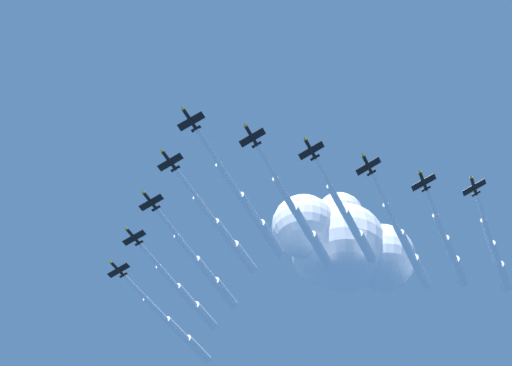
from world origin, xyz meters
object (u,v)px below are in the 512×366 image
(jet_port_mid, at_px, (352,225))
(jet_tail_end, at_px, (496,256))
(jet_lead, at_px, (252,213))
(jet_starboard_outer, at_px, (188,298))
(jet_port_outer, at_px, (408,249))
(jet_trail_starboard, at_px, (179,331))
(jet_port_inner, at_px, (304,225))
(jet_starboard_inner, at_px, (226,236))
(jet_starboard_mid, at_px, (207,273))
(jet_trail_port, at_px, (451,251))

(jet_port_mid, bearing_deg, jet_tail_end, 172.04)
(jet_lead, distance_m, jet_starboard_outer, 53.84)
(jet_lead, distance_m, jet_port_outer, 58.12)
(jet_lead, relative_size, jet_trail_starboard, 0.98)
(jet_starboard_outer, bearing_deg, jet_lead, 90.64)
(jet_port_inner, height_order, jet_starboard_inner, jet_starboard_inner)
(jet_port_outer, bearing_deg, jet_starboard_mid, -38.57)
(jet_port_mid, xyz_separation_m, jet_tail_end, (-56.84, 7.95, 1.20))
(jet_trail_port, bearing_deg, jet_port_mid, -9.21)
(jet_starboard_inner, relative_size, jet_port_outer, 0.89)
(jet_trail_port, bearing_deg, jet_trail_starboard, -54.65)
(jet_lead, distance_m, jet_trail_port, 72.20)
(jet_starboard_mid, distance_m, jet_starboard_outer, 17.32)
(jet_port_mid, bearing_deg, jet_trail_starboard, -71.79)
(jet_port_inner, distance_m, jet_port_outer, 39.58)
(jet_tail_end, bearing_deg, jet_trail_starboard, -47.83)
(jet_tail_end, bearing_deg, jet_starboard_inner, -19.96)
(jet_trail_port, height_order, jet_trail_starboard, jet_trail_starboard)
(jet_port_outer, distance_m, jet_starboard_outer, 85.72)
(jet_port_outer, bearing_deg, jet_starboard_inner, -22.49)
(jet_lead, relative_size, jet_starboard_outer, 1.10)
(jet_tail_end, bearing_deg, jet_starboard_mid, -31.22)
(jet_starboard_outer, bearing_deg, jet_starboard_mid, 91.46)
(jet_starboard_inner, distance_m, jet_tail_end, 98.49)
(jet_lead, height_order, jet_port_inner, jet_lead)
(jet_starboard_outer, bearing_deg, jet_trail_port, 135.33)
(jet_starboard_mid, relative_size, jet_port_outer, 0.92)
(jet_trail_port, relative_size, jet_tail_end, 0.97)
(jet_port_mid, bearing_deg, jet_starboard_outer, -62.11)
(jet_port_outer, bearing_deg, jet_trail_port, 151.86)
(jet_trail_starboard, bearing_deg, jet_port_outer, 121.59)
(jet_starboard_mid, relative_size, jet_trail_starboard, 0.92)
(jet_port_inner, height_order, jet_tail_end, jet_tail_end)
(jet_trail_starboard, xyz_separation_m, jet_tail_end, (-85.15, 94.01, 3.12))
(jet_lead, bearing_deg, jet_port_inner, 169.60)
(jet_lead, distance_m, jet_port_inner, 18.55)
(jet_starboard_mid, distance_m, jet_port_outer, 73.56)
(jet_port_inner, relative_size, jet_trail_port, 1.13)
(jet_starboard_inner, relative_size, jet_trail_port, 1.04)
(jet_port_inner, height_order, jet_starboard_mid, jet_starboard_mid)
(jet_port_inner, relative_size, jet_starboard_outer, 1.09)
(jet_starboard_inner, height_order, jet_port_mid, jet_starboard_inner)
(jet_starboard_mid, bearing_deg, jet_starboard_inner, 83.91)
(jet_trail_starboard, distance_m, jet_tail_end, 126.88)
(jet_lead, bearing_deg, jet_tail_end, 168.58)
(jet_trail_starboard, bearing_deg, jet_lead, 86.22)
(jet_lead, xyz_separation_m, jet_starboard_outer, (0.60, -53.82, -1.14))
(jet_starboard_outer, bearing_deg, jet_port_outer, 132.54)
(jet_port_mid, bearing_deg, jet_lead, -17.12)
(jet_port_inner, relative_size, jet_port_mid, 1.11)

